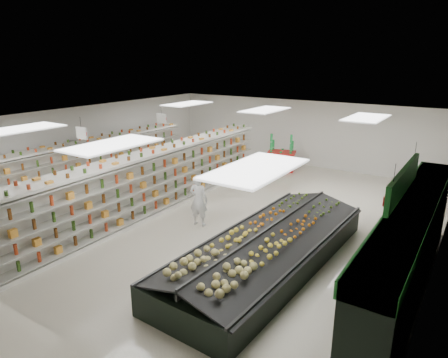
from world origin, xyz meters
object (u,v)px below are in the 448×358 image
Objects in this scene: gondola_left at (81,168)px; shopper_background at (200,149)px; soda_endcap at (282,154)px; shopper_main at (199,200)px; produce_island at (268,248)px; gondola_center at (154,184)px.

shopper_background is (1.84, 5.62, -0.08)m from gondola_left.
soda_endcap is 0.97× the size of shopper_main.
shopper_background is at bearing 136.51° from produce_island.
gondola_center is 6.21m from shopper_background.
shopper_main reaches higher than produce_island.
gondola_left is at bearing -178.11° from shopper_background.
gondola_center reaches higher than soda_endcap.
soda_endcap is (1.44, 7.21, -0.20)m from gondola_center.
shopper_background reaches higher than soda_endcap.
gondola_center is at bearing 165.78° from produce_island.
produce_island is 10.25m from shopper_background.
gondola_center is (4.16, -0.14, 0.09)m from gondola_left.
gondola_left is 6.94× the size of soda_endcap.
shopper_background reaches higher than produce_island.
gondola_left is 9.02m from soda_endcap.
shopper_background is (-7.43, 7.05, 0.34)m from produce_island.
gondola_left reaches higher than produce_island.
gondola_center is 7.36× the size of shopper_main.
soda_endcap is at bearing 113.37° from produce_island.
shopper_main reaches higher than soda_endcap.
soda_endcap is at bearing 77.76° from gondola_center.
gondola_left is at bearing 177.16° from gondola_center.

